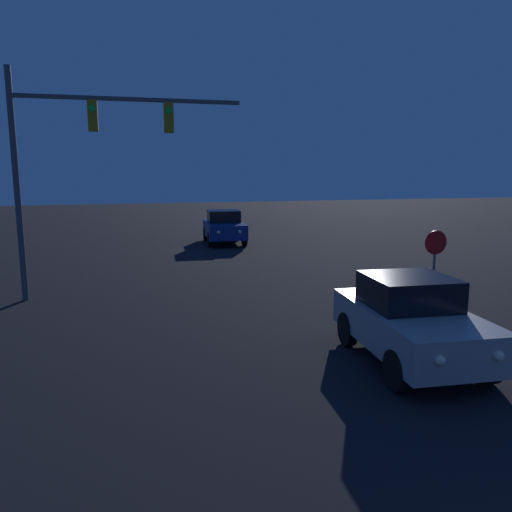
# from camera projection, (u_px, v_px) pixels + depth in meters

# --- Properties ---
(car_near) EXTENTS (2.22, 4.07, 1.76)m
(car_near) POSITION_uv_depth(u_px,v_px,m) (411.00, 320.00, 10.13)
(car_near) COLOR #99999E
(car_near) RESTS_ON ground_plane
(car_far) EXTENTS (2.21, 4.07, 1.76)m
(car_far) POSITION_uv_depth(u_px,v_px,m) (224.00, 227.00, 26.80)
(car_far) COLOR navy
(car_far) RESTS_ON ground_plane
(traffic_signal_mast) EXTENTS (6.77, 0.30, 6.80)m
(traffic_signal_mast) POSITION_uv_depth(u_px,v_px,m) (77.00, 146.00, 14.78)
(traffic_signal_mast) COLOR #4C4C51
(traffic_signal_mast) RESTS_ON ground_plane
(stop_sign) EXTENTS (0.66, 0.07, 2.29)m
(stop_sign) POSITION_uv_depth(u_px,v_px,m) (435.00, 256.00, 13.52)
(stop_sign) COLOR #4C4C51
(stop_sign) RESTS_ON ground_plane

